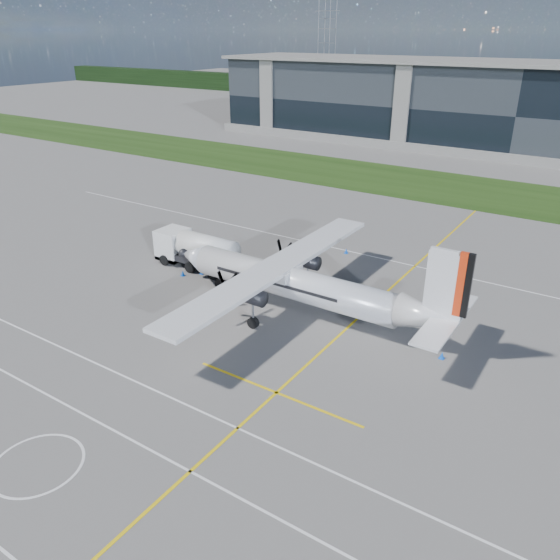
% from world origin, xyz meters
% --- Properties ---
extents(ground, '(400.00, 400.00, 0.00)m').
position_xyz_m(ground, '(0.00, 40.00, 0.00)').
color(ground, '#5E5C59').
rests_on(ground, ground).
extents(grass_strip, '(400.00, 18.00, 0.04)m').
position_xyz_m(grass_strip, '(0.00, 48.00, 0.02)').
color(grass_strip, '#1A340E').
rests_on(grass_strip, ground).
extents(terminal_building, '(120.00, 20.00, 15.00)m').
position_xyz_m(terminal_building, '(0.00, 80.00, 7.50)').
color(terminal_building, black).
rests_on(terminal_building, ground).
extents(pylon_west, '(9.00, 4.60, 30.00)m').
position_xyz_m(pylon_west, '(-80.00, 150.00, 15.00)').
color(pylon_west, gray).
rests_on(pylon_west, ground).
extents(yellow_taxiway_centerline, '(0.20, 70.00, 0.01)m').
position_xyz_m(yellow_taxiway_centerline, '(3.00, 10.00, 0.01)').
color(yellow_taxiway_centerline, yellow).
rests_on(yellow_taxiway_centerline, ground).
extents(white_lane_line, '(90.00, 0.15, 0.01)m').
position_xyz_m(white_lane_line, '(0.00, -14.00, 0.01)').
color(white_lane_line, white).
rests_on(white_lane_line, ground).
extents(turboprop_aircraft, '(25.24, 26.18, 7.85)m').
position_xyz_m(turboprop_aircraft, '(-1.13, 3.85, 3.93)').
color(turboprop_aircraft, silver).
rests_on(turboprop_aircraft, ground).
extents(fuel_tanker_truck, '(9.20, 2.99, 3.45)m').
position_xyz_m(fuel_tanker_truck, '(-14.83, 6.35, 1.72)').
color(fuel_tanker_truck, silver).
rests_on(fuel_tanker_truck, ground).
extents(baggage_tug, '(3.10, 1.86, 1.86)m').
position_xyz_m(baggage_tug, '(-12.17, 7.79, 0.93)').
color(baggage_tug, white).
rests_on(baggage_tug, ground).
extents(ground_crew_person, '(0.73, 0.91, 1.98)m').
position_xyz_m(ground_crew_person, '(-6.87, 1.67, 0.99)').
color(ground_crew_person, '#F25907').
rests_on(ground_crew_person, ground).
extents(safety_cone_fwd, '(0.36, 0.36, 0.50)m').
position_xyz_m(safety_cone_fwd, '(-14.08, 4.10, 0.25)').
color(safety_cone_fwd, blue).
rests_on(safety_cone_fwd, ground).
extents(safety_cone_tail, '(0.36, 0.36, 0.50)m').
position_xyz_m(safety_cone_tail, '(10.36, 3.51, 0.25)').
color(safety_cone_tail, blue).
rests_on(safety_cone_tail, ground).
extents(safety_cone_nose_stbd, '(0.36, 0.36, 0.50)m').
position_xyz_m(safety_cone_nose_stbd, '(-12.87, 5.39, 0.25)').
color(safety_cone_nose_stbd, blue).
rests_on(safety_cone_nose_stbd, ground).
extents(safety_cone_stbdwing, '(0.36, 0.36, 0.50)m').
position_xyz_m(safety_cone_stbdwing, '(-4.04, 17.34, 0.25)').
color(safety_cone_stbdwing, blue).
rests_on(safety_cone_stbdwing, ground).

